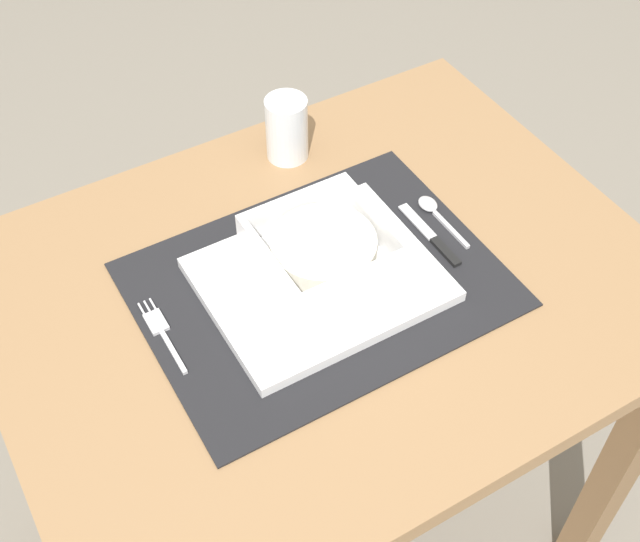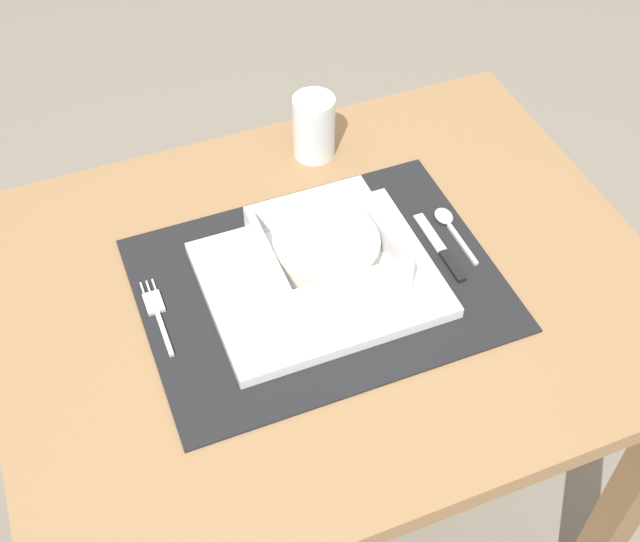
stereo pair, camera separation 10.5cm
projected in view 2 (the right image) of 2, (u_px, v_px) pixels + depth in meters
ground_plane at (325, 526)px, 1.62m from camera, size 6.00×6.00×0.00m
dining_table at (327, 338)px, 1.17m from camera, size 0.86×0.67×0.72m
placemat at (320, 286)px, 1.07m from camera, size 0.45×0.34×0.00m
serving_plate at (319, 278)px, 1.07m from camera, size 0.29×0.24×0.02m
porridge_bowl at (326, 251)px, 1.06m from camera, size 0.16×0.16×0.06m
fork at (157, 311)px, 1.04m from camera, size 0.02×0.13×0.00m
spoon at (447, 222)px, 1.14m from camera, size 0.02×0.11×0.01m
butter_knife at (442, 251)px, 1.11m from camera, size 0.01×0.13×0.01m
drinking_glass at (314, 130)px, 1.22m from camera, size 0.06×0.06×0.10m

